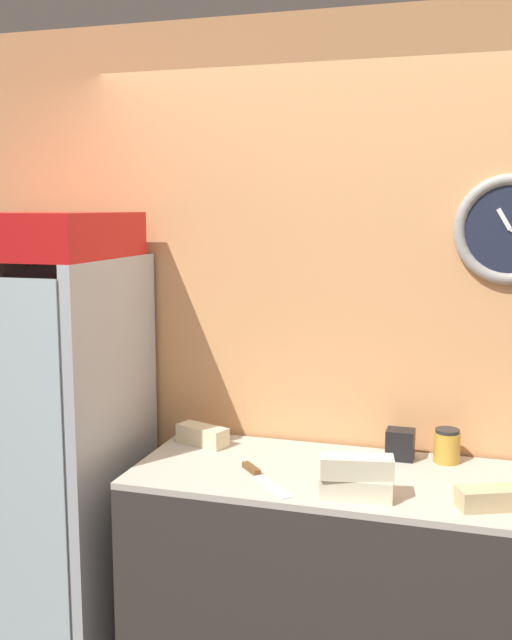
{
  "coord_description": "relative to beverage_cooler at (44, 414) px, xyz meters",
  "views": [
    {
      "loc": [
        0.38,
        -1.79,
        1.93
      ],
      "look_at": [
        -0.46,
        0.98,
        1.49
      ],
      "focal_mm": 42.0,
      "sensor_mm": 36.0,
      "label": 1
    }
  ],
  "objects": [
    {
      "name": "sandwich_stack_middle",
      "position": [
        1.39,
        -0.26,
        -0.0
      ],
      "size": [
        0.26,
        0.14,
        0.08
      ],
      "color": "beige",
      "rests_on": "sandwich_stack_bottom"
    },
    {
      "name": "sandwich_stack_bottom",
      "position": [
        1.39,
        -0.26,
        -0.08
      ],
      "size": [
        0.26,
        0.12,
        0.08
      ],
      "color": "beige",
      "rests_on": "prep_counter"
    },
    {
      "name": "chefs_knife",
      "position": [
        1.01,
        -0.16,
        -0.11
      ],
      "size": [
        0.27,
        0.29,
        0.02
      ],
      "color": "silver",
      "rests_on": "prep_counter"
    },
    {
      "name": "prep_counter",
      "position": [
        1.39,
        -0.03,
        -0.58
      ],
      "size": [
        1.77,
        0.68,
        0.93
      ],
      "color": "#332D28",
      "rests_on": "ground_plane"
    },
    {
      "name": "sandwich_flat_right",
      "position": [
        0.67,
        0.15,
        -0.08
      ],
      "size": [
        0.24,
        0.16,
        0.08
      ],
      "color": "beige",
      "rests_on": "prep_counter"
    },
    {
      "name": "napkin_dispenser",
      "position": [
        1.49,
        0.2,
        -0.06
      ],
      "size": [
        0.11,
        0.09,
        0.12
      ],
      "color": "black",
      "rests_on": "prep_counter"
    },
    {
      "name": "beverage_cooler",
      "position": [
        0.0,
        0.0,
        0.0
      ],
      "size": [
        0.78,
        0.72,
        1.9
      ],
      "color": "#B2B7BC",
      "rests_on": "ground_plane"
    },
    {
      "name": "sandwich_flat_left",
      "position": [
        1.86,
        -0.2,
        -0.08
      ],
      "size": [
        0.28,
        0.19,
        0.07
      ],
      "color": "tan",
      "rests_on": "prep_counter"
    },
    {
      "name": "condiment_jar",
      "position": [
        1.67,
        0.22,
        -0.05
      ],
      "size": [
        0.1,
        0.1,
        0.13
      ],
      "color": "gold",
      "rests_on": "prep_counter"
    },
    {
      "name": "wall_back",
      "position": [
        1.4,
        0.36,
        0.31
      ],
      "size": [
        5.2,
        0.1,
        2.7
      ],
      "color": "tan",
      "rests_on": "ground_plane"
    }
  ]
}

